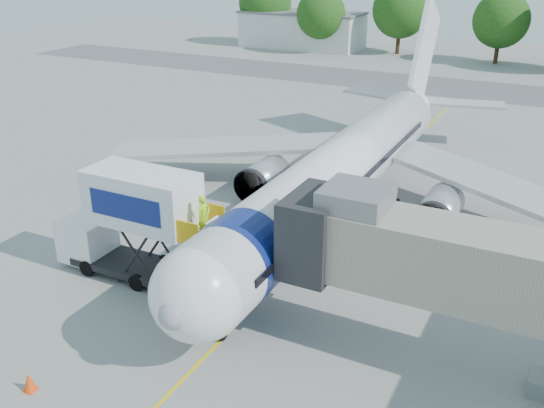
% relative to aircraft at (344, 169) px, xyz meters
% --- Properties ---
extents(ground, '(160.00, 160.00, 0.00)m').
position_rel_aircraft_xyz_m(ground, '(0.00, -4.12, -2.95)').
color(ground, gray).
rests_on(ground, ground).
extents(guidance_line, '(0.15, 70.00, 0.01)m').
position_rel_aircraft_xyz_m(guidance_line, '(0.00, -4.12, -2.94)').
color(guidance_line, yellow).
rests_on(guidance_line, ground).
extents(taxiway_strip, '(120.00, 10.00, 0.01)m').
position_rel_aircraft_xyz_m(taxiway_strip, '(0.00, 37.88, -2.94)').
color(taxiway_strip, '#59595B').
rests_on(taxiway_strip, ground).
extents(aircraft, '(34.17, 37.73, 11.35)m').
position_rel_aircraft_xyz_m(aircraft, '(0.00, 0.00, 0.00)').
color(aircraft, white).
rests_on(aircraft, ground).
extents(jet_bridge, '(13.90, 3.20, 6.60)m').
position_rel_aircraft_xyz_m(jet_bridge, '(7.99, -11.12, 1.39)').
color(jet_bridge, gray).
rests_on(jet_bridge, ground).
extents(catering_hiloader, '(8.50, 2.44, 5.50)m').
position_rel_aircraft_xyz_m(catering_hiloader, '(-6.26, -11.12, -0.19)').
color(catering_hiloader, black).
rests_on(catering_hiloader, ground).
extents(safety_cone_b, '(0.46, 0.46, 0.74)m').
position_rel_aircraft_xyz_m(safety_cone_b, '(-4.58, -19.40, -2.59)').
color(safety_cone_b, '#FF450D').
rests_on(safety_cone_b, ground).
extents(outbuilding_left, '(18.40, 8.40, 5.30)m').
position_rel_aircraft_xyz_m(outbuilding_left, '(-28.00, 55.88, -0.29)').
color(outbuilding_left, silver).
rests_on(outbuilding_left, ground).
extents(tree_a, '(8.12, 8.12, 10.35)m').
position_rel_aircraft_xyz_m(tree_a, '(-34.32, 55.83, 3.33)').
color(tree_a, '#382314').
rests_on(tree_a, ground).
extents(tree_b, '(7.01, 7.01, 8.94)m').
position_rel_aircraft_xyz_m(tree_b, '(-23.56, 52.43, 2.48)').
color(tree_b, '#382314').
rests_on(tree_b, ground).
extents(tree_c, '(7.89, 7.89, 10.06)m').
position_rel_aircraft_xyz_m(tree_c, '(-13.20, 56.63, 3.15)').
color(tree_c, '#382314').
rests_on(tree_c, ground).
extents(tree_d, '(7.25, 7.25, 9.24)m').
position_rel_aircraft_xyz_m(tree_d, '(0.61, 55.13, 2.66)').
color(tree_d, '#382314').
rests_on(tree_d, ground).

